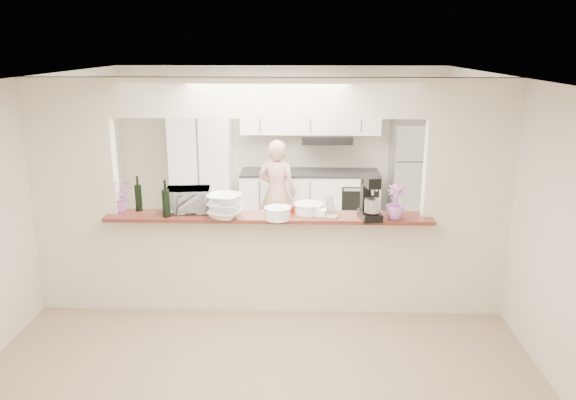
{
  "coord_description": "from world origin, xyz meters",
  "views": [
    {
      "loc": [
        0.38,
        -5.65,
        2.82
      ],
      "look_at": [
        0.19,
        0.3,
        1.16
      ],
      "focal_mm": 35.0,
      "sensor_mm": 36.0,
      "label": 1
    }
  ],
  "objects_px": {
    "refrigerator": "(416,179)",
    "person": "(277,193)",
    "toaster_oven": "(188,200)",
    "stand_mixer": "(370,199)"
  },
  "relations": [
    {
      "from": "toaster_oven",
      "to": "person",
      "type": "distance_m",
      "value": 2.23
    },
    {
      "from": "refrigerator",
      "to": "toaster_oven",
      "type": "bearing_deg",
      "value": -138.24
    },
    {
      "from": "toaster_oven",
      "to": "stand_mixer",
      "type": "bearing_deg",
      "value": -11.06
    },
    {
      "from": "person",
      "to": "toaster_oven",
      "type": "bearing_deg",
      "value": 80.59
    },
    {
      "from": "refrigerator",
      "to": "person",
      "type": "bearing_deg",
      "value": -164.23
    },
    {
      "from": "refrigerator",
      "to": "person",
      "type": "height_order",
      "value": "refrigerator"
    },
    {
      "from": "stand_mixer",
      "to": "refrigerator",
      "type": "bearing_deg",
      "value": 70.1
    },
    {
      "from": "toaster_oven",
      "to": "person",
      "type": "bearing_deg",
      "value": 61.84
    },
    {
      "from": "toaster_oven",
      "to": "refrigerator",
      "type": "bearing_deg",
      "value": 36.25
    },
    {
      "from": "stand_mixer",
      "to": "person",
      "type": "xyz_separation_m",
      "value": [
        -1.06,
        2.2,
        -0.53
      ]
    }
  ]
}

